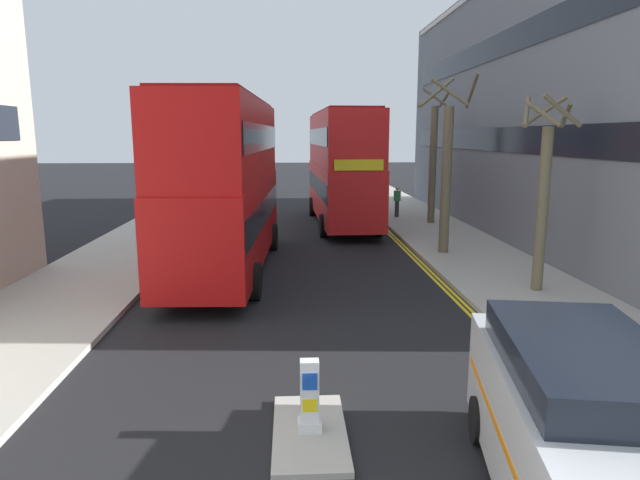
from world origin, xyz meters
name	(u,v)px	position (x,y,z in m)	size (l,w,h in m)	color
sidewalk_right	(479,260)	(6.50, 16.00, 0.07)	(4.00, 80.00, 0.14)	#ADA89E
sidewalk_left	(111,264)	(-6.50, 16.00, 0.07)	(4.00, 80.00, 0.14)	#ADA89E
kerb_line_outer	(436,276)	(4.40, 14.00, 0.00)	(0.10, 56.00, 0.01)	yellow
kerb_line_inner	(431,276)	(4.24, 14.00, 0.00)	(0.10, 56.00, 0.01)	yellow
traffic_island	(310,433)	(0.00, 4.68, 0.05)	(1.10, 2.20, 0.10)	#ADA89E
keep_left_bollard	(310,398)	(0.00, 4.68, 0.61)	(0.36, 0.28, 1.11)	silver
double_decker_bus_away	(226,180)	(-2.34, 15.16, 3.03)	(3.15, 10.90, 5.64)	#B20F0F
double_decker_bus_oncoming	(342,165)	(2.33, 24.50, 3.03)	(3.05, 10.88, 5.64)	red
taxi_minivan	(586,435)	(3.11, 2.70, 1.07)	(2.68, 5.06, 2.12)	silver
pedestrian_far	(397,201)	(5.49, 26.20, 0.99)	(0.34, 0.22, 1.62)	#2D2D38
street_tree_near	(433,160)	(6.82, 24.12, 3.25)	(1.43, 1.58, 6.64)	#6B6047
street_tree_mid	(447,173)	(5.49, 17.05, 3.11)	(1.95, 1.93, 6.46)	#6B6047
street_tree_far	(543,194)	(6.71, 11.84, 2.86)	(1.54, 1.51, 5.41)	#6B6047
townhouse_terrace_right	(599,108)	(13.50, 21.41, 5.65)	(10.08, 28.00, 11.30)	slate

